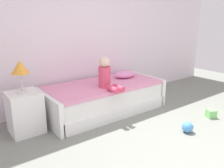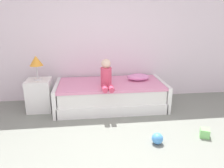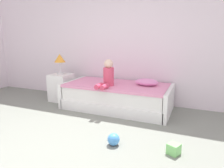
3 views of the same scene
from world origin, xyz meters
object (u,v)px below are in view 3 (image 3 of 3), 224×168
(child_figure, at_px, (108,75))
(toy_block, at_px, (174,149))
(toy_ball, at_px, (114,139))
(pillow, at_px, (147,82))
(nightstand, at_px, (61,87))
(table_lamp, at_px, (60,59))
(bed, at_px, (117,96))

(child_figure, bearing_deg, toy_block, -38.50)
(toy_ball, relative_size, toy_block, 1.21)
(child_figure, height_order, pillow, child_figure)
(pillow, distance_m, toy_ball, 1.57)
(nightstand, xyz_separation_m, table_lamp, (-0.00, 0.00, 0.64))
(child_figure, height_order, toy_ball, child_figure)
(pillow, bearing_deg, child_figure, -153.87)
(pillow, relative_size, toy_ball, 2.71)
(bed, distance_m, nightstand, 1.35)
(table_lamp, bearing_deg, nightstand, 0.00)
(bed, xyz_separation_m, toy_block, (1.26, -1.31, -0.18))
(bed, distance_m, pillow, 0.66)
(table_lamp, distance_m, toy_block, 3.06)
(child_figure, relative_size, pillow, 1.16)
(bed, bearing_deg, pillow, 9.95)
(child_figure, height_order, toy_block, child_figure)
(table_lamp, bearing_deg, child_figure, -10.99)
(nightstand, relative_size, table_lamp, 1.33)
(pillow, distance_m, toy_block, 1.65)
(pillow, bearing_deg, table_lamp, -177.45)
(bed, xyz_separation_m, nightstand, (-1.35, 0.01, 0.05))
(nightstand, height_order, pillow, pillow)
(nightstand, bearing_deg, toy_block, -26.92)
(toy_block, bearing_deg, toy_ball, -173.60)
(bed, relative_size, pillow, 4.80)
(bed, bearing_deg, table_lamp, 179.39)
(bed, relative_size, toy_block, 15.78)
(child_figure, distance_m, toy_ball, 1.46)
(table_lamp, distance_m, child_figure, 1.29)
(toy_ball, xyz_separation_m, toy_block, (0.76, 0.08, -0.01))
(bed, bearing_deg, child_figure, -113.59)
(nightstand, xyz_separation_m, pillow, (1.92, 0.09, 0.26))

